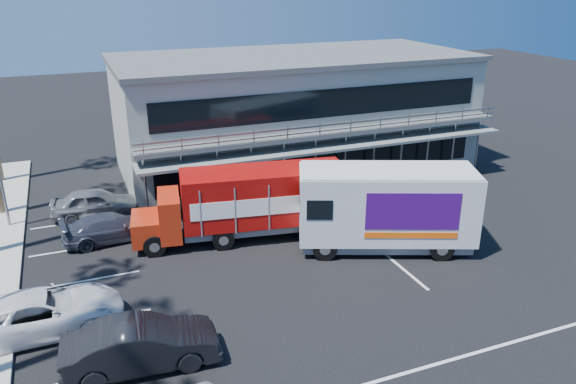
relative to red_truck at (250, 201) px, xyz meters
name	(u,v)px	position (x,y,z in m)	size (l,w,h in m)	color
ground	(362,277)	(3.17, -5.45, -1.88)	(120.00, 120.00, 0.00)	black
building	(294,111)	(6.17, 9.49, 1.78)	(22.40, 12.00, 7.30)	gray
red_truck	(250,201)	(0.00, 0.00, 0.00)	(10.40, 3.94, 3.42)	#B1240E
white_van	(386,207)	(5.44, -3.44, 0.19)	(8.40, 5.53, 3.89)	silver
parked_car_b	(141,345)	(-6.33, -7.95, -1.05)	(1.75, 5.01, 1.65)	black
parked_car_c	(42,313)	(-9.33, -4.65, -1.10)	(2.58, 5.60, 1.56)	white
parked_car_d	(111,227)	(-6.33, 2.15, -1.22)	(1.86, 4.57, 1.33)	#323543
parked_car_e	(96,203)	(-6.77, 5.35, -1.11)	(1.83, 4.54, 1.55)	slate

